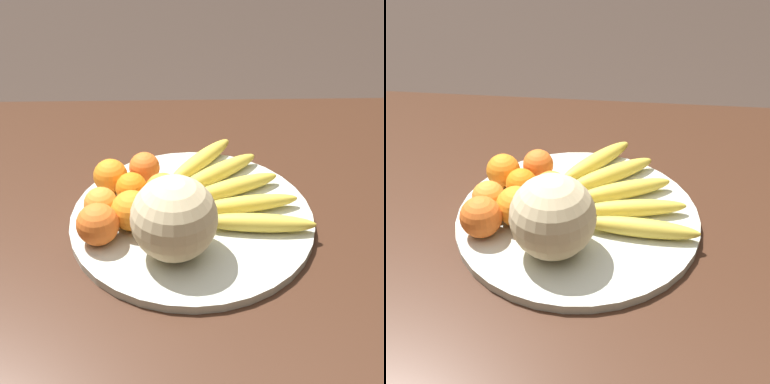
{
  "view_description": "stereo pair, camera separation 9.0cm",
  "coord_description": "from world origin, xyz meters",
  "views": [
    {
      "loc": [
        -0.04,
        0.68,
        1.33
      ],
      "look_at": [
        -0.06,
        -0.05,
        0.81
      ],
      "focal_mm": 50.0,
      "sensor_mm": 36.0,
      "label": 1
    },
    {
      "loc": [
        -0.13,
        0.68,
        1.33
      ],
      "look_at": [
        -0.06,
        -0.05,
        0.81
      ],
      "focal_mm": 50.0,
      "sensor_mm": 36.0,
      "label": 2
    }
  ],
  "objects": [
    {
      "name": "orange_top_small",
      "position": [
        0.09,
        0.01,
        0.79
      ],
      "size": [
        0.07,
        0.07,
        0.07
      ],
      "color": "orange",
      "rests_on": "fruit_bowl"
    },
    {
      "name": "orange_back_left",
      "position": [
        0.09,
        -0.13,
        0.79
      ],
      "size": [
        0.06,
        0.06,
        0.06
      ],
      "color": "orange",
      "rests_on": "fruit_bowl"
    },
    {
      "name": "banana_bunch",
      "position": [
        -0.13,
        -0.11,
        0.78
      ],
      "size": [
        0.26,
        0.31,
        0.03
      ],
      "rotation": [
        0.0,
        0.0,
        3.55
      ],
      "color": "brown",
      "rests_on": "fruit_bowl"
    },
    {
      "name": "kitchen_table",
      "position": [
        0.0,
        0.0,
        0.65
      ],
      "size": [
        1.32,
        1.08,
        0.74
      ],
      "color": "#3D2316",
      "rests_on": "ground_plane"
    },
    {
      "name": "orange_front_left",
      "position": [
        0.03,
        -0.16,
        0.79
      ],
      "size": [
        0.06,
        0.06,
        0.06
      ],
      "color": "orange",
      "rests_on": "fruit_bowl"
    },
    {
      "name": "fruit_bowl",
      "position": [
        -0.06,
        -0.05,
        0.75
      ],
      "size": [
        0.42,
        0.42,
        0.02
      ],
      "color": "beige",
      "rests_on": "kitchen_table"
    },
    {
      "name": "orange_side_extra",
      "position": [
        0.05,
        -0.09,
        0.79
      ],
      "size": [
        0.06,
        0.06,
        0.06
      ],
      "color": "orange",
      "rests_on": "fruit_bowl"
    },
    {
      "name": "melon",
      "position": [
        -0.03,
        0.04,
        0.83
      ],
      "size": [
        0.14,
        0.14,
        0.14
      ],
      "color": "beige",
      "rests_on": "fruit_bowl"
    },
    {
      "name": "produce_tag",
      "position": [
        0.04,
        -0.06,
        0.76
      ],
      "size": [
        0.08,
        0.05,
        0.0
      ],
      "rotation": [
        0.0,
        0.0,
        -0.32
      ],
      "color": "white",
      "rests_on": "fruit_bowl"
    },
    {
      "name": "orange_front_right",
      "position": [
        0.04,
        -0.02,
        0.79
      ],
      "size": [
        0.07,
        0.07,
        0.07
      ],
      "color": "orange",
      "rests_on": "fruit_bowl"
    },
    {
      "name": "orange_mid_center",
      "position": [
        -0.01,
        -0.08,
        0.79
      ],
      "size": [
        0.06,
        0.06,
        0.06
      ],
      "color": "orange",
      "rests_on": "fruit_bowl"
    },
    {
      "name": "orange_back_right",
      "position": [
        0.09,
        -0.05,
        0.79
      ],
      "size": [
        0.06,
        0.06,
        0.06
      ],
      "color": "orange",
      "rests_on": "fruit_bowl"
    }
  ]
}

